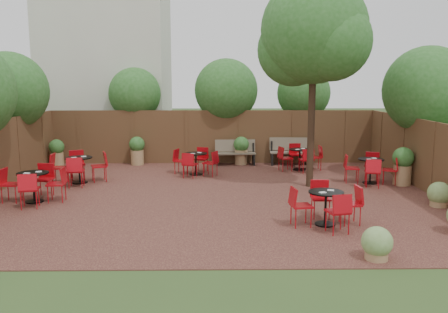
{
  "coord_description": "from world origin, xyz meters",
  "views": [
    {
      "loc": [
        0.16,
        -12.22,
        3.09
      ],
      "look_at": [
        0.34,
        0.5,
        1.0
      ],
      "focal_mm": 37.15,
      "sensor_mm": 36.0,
      "label": 1
    }
  ],
  "objects": [
    {
      "name": "bistro_tables",
      "position": [
        -0.03,
        0.97,
        0.46
      ],
      "size": [
        10.89,
        7.75,
        0.91
      ],
      "color": "black",
      "rests_on": "courtyard_paving"
    },
    {
      "name": "courtyard_tree",
      "position": [
        2.85,
        1.02,
        4.29
      ],
      "size": [
        3.04,
        2.99,
        5.95
      ],
      "rotation": [
        0.0,
        0.0,
        0.06
      ],
      "color": "black",
      "rests_on": "courtyard_paving"
    },
    {
      "name": "courtyard_paving",
      "position": [
        0.0,
        0.0,
        0.01
      ],
      "size": [
        12.0,
        10.0,
        0.02
      ],
      "primitive_type": "cube",
      "color": "#3A1A17",
      "rests_on": "ground"
    },
    {
      "name": "overhang_foliage",
      "position": [
        -2.06,
        2.1,
        2.75
      ],
      "size": [
        15.93,
        10.61,
        2.74
      ],
      "color": "#265C1E",
      "rests_on": "ground"
    },
    {
      "name": "planters",
      "position": [
        0.14,
        3.5,
        0.59
      ],
      "size": [
        11.84,
        4.11,
        1.13
      ],
      "color": "#98754C",
      "rests_on": "courtyard_paving"
    },
    {
      "name": "park_bench_left",
      "position": [
        0.82,
        4.63,
        0.49
      ],
      "size": [
        1.51,
        0.57,
        0.92
      ],
      "rotation": [
        0.0,
        0.0,
        0.06
      ],
      "color": "brown",
      "rests_on": "courtyard_paving"
    },
    {
      "name": "fence_right",
      "position": [
        6.0,
        0.0,
        1.0
      ],
      "size": [
        0.08,
        10.0,
        2.0
      ],
      "primitive_type": "cube",
      "color": "#4E311D",
      "rests_on": "ground"
    },
    {
      "name": "park_bench_right",
      "position": [
        2.9,
        4.63,
        0.53
      ],
      "size": [
        1.63,
        0.61,
        0.99
      ],
      "rotation": [
        0.0,
        0.0,
        -0.06
      ],
      "color": "brown",
      "rests_on": "courtyard_paving"
    },
    {
      "name": "low_shrubs",
      "position": [
        4.69,
        -2.99,
        0.32
      ],
      "size": [
        3.26,
        3.95,
        0.68
      ],
      "color": "#98754C",
      "rests_on": "courtyard_paving"
    },
    {
      "name": "ground",
      "position": [
        0.0,
        0.0,
        0.0
      ],
      "size": [
        80.0,
        80.0,
        0.0
      ],
      "primitive_type": "plane",
      "color": "#354F23",
      "rests_on": "ground"
    },
    {
      "name": "neighbour_building",
      "position": [
        -4.5,
        8.0,
        4.0
      ],
      "size": [
        5.0,
        4.0,
        8.0
      ],
      "primitive_type": "cube",
      "color": "beige",
      "rests_on": "ground"
    },
    {
      "name": "fence_back",
      "position": [
        0.0,
        5.0,
        1.0
      ],
      "size": [
        12.0,
        0.08,
        2.0
      ],
      "primitive_type": "cube",
      "color": "#4E311D",
      "rests_on": "ground"
    }
  ]
}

